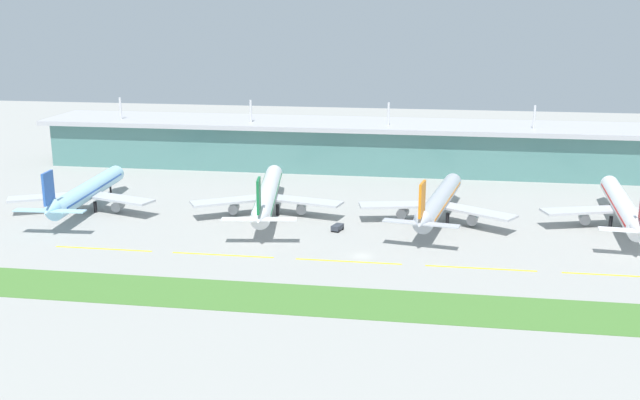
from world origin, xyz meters
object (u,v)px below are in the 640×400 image
airliner_far_middle (438,202)px  pushback_tug (337,227)px  airliner_farthest (623,206)px  airliner_nearest (86,192)px  airliner_near_middle (268,195)px

airliner_far_middle → pushback_tug: airliner_far_middle is taller
airliner_far_middle → airliner_farthest: size_ratio=0.96×
airliner_nearest → pushback_tug: size_ratio=12.67×
pushback_tug → airliner_nearest: bearing=173.6°
airliner_near_middle → pushback_tug: airliner_near_middle is taller
airliner_nearest → airliner_far_middle: size_ratio=0.96×
airliner_nearest → airliner_far_middle: same height
airliner_nearest → airliner_far_middle: bearing=2.3°
airliner_nearest → pushback_tug: airliner_nearest is taller
airliner_near_middle → airliner_farthest: (108.98, 2.47, -0.00)m
pushback_tug → airliner_near_middle: bearing=149.2°
airliner_farthest → pushback_tug: bearing=-168.6°
airliner_far_middle → pushback_tug: size_ratio=13.17×
airliner_farthest → airliner_near_middle: bearing=-178.7°
airliner_far_middle → airliner_nearest: bearing=-177.7°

